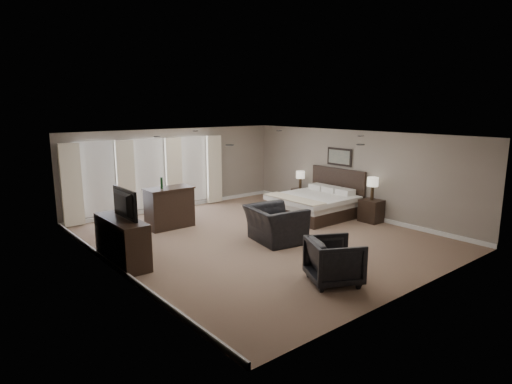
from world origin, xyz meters
TOP-DOWN VIEW (x-y plane):
  - room at (0.00, 0.00)m, footprint 7.60×8.60m
  - window_bay at (-1.00, 4.11)m, footprint 5.25×0.20m
  - bed at (2.58, 0.56)m, footprint 2.19×2.09m
  - nightstand_near at (3.47, -0.89)m, footprint 0.49×0.60m
  - nightstand_far at (3.47, 2.01)m, footprint 0.41×0.50m
  - lamp_near at (3.47, -0.89)m, footprint 0.32×0.32m
  - lamp_far at (3.47, 2.01)m, footprint 0.30×0.30m
  - wall_art at (3.70, 0.56)m, footprint 0.04×0.96m
  - dresser at (-3.45, 0.42)m, footprint 0.55×1.71m
  - tv at (-3.45, 0.42)m, footprint 0.63×1.10m
  - armchair_near at (0.08, -0.49)m, footprint 1.12×1.50m
  - armchair_far at (-0.75, -3.09)m, footprint 1.20×1.22m
  - bar_counter at (-1.33, 2.30)m, footprint 1.30×0.67m
  - bar_stool_left at (-1.62, 2.48)m, footprint 0.41×0.41m
  - bar_stool_right at (-1.31, 2.76)m, footprint 0.43×0.43m
  - desk_chair at (-2.77, 1.81)m, footprint 0.65×0.65m

SIDE VIEW (x-z plane):
  - nightstand_far at x=3.47m, z-range 0.00..0.54m
  - nightstand_near at x=3.47m, z-range 0.00..0.65m
  - bar_stool_left at x=-1.62m, z-range 0.00..0.68m
  - bar_stool_right at x=-1.31m, z-range 0.00..0.69m
  - armchair_far at x=-0.75m, z-range 0.00..0.95m
  - dresser at x=-3.45m, z-range 0.00..0.99m
  - desk_chair at x=-2.77m, z-range 0.00..0.99m
  - bar_counter at x=-1.33m, z-range 0.00..1.13m
  - armchair_near at x=0.08m, z-range 0.00..1.19m
  - bed at x=2.58m, z-range 0.00..1.39m
  - lamp_far at x=3.47m, z-range 0.54..1.15m
  - lamp_near at x=3.47m, z-range 0.65..1.31m
  - tv at x=-3.45m, z-range 0.99..1.14m
  - window_bay at x=-1.00m, z-range 0.05..2.35m
  - room at x=0.00m, z-range -0.02..2.62m
  - wall_art at x=3.70m, z-range 1.47..2.03m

